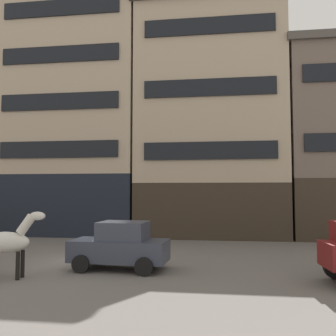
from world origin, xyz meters
TOP-DOWN VIEW (x-y plane):
  - ground_plane at (0.00, 0.00)m, footprint 120.00×120.00m
  - building_center_left at (-5.09, 10.24)m, footprint 10.10×5.87m
  - building_center_right at (4.74, 10.24)m, footprint 10.25×5.87m
  - draft_horse at (-2.02, -3.01)m, footprint 2.35×0.72m
  - sedan_dark at (1.47, -1.13)m, footprint 3.79×2.04m

SIDE VIEW (x-z plane):
  - ground_plane at x=0.00m, z-range 0.00..0.00m
  - sedan_dark at x=1.47m, z-range 0.00..1.83m
  - draft_horse at x=-2.02m, z-range 0.12..2.42m
  - building_center_right at x=4.74m, z-range 0.04..15.92m
  - building_center_left at x=-5.09m, z-range 0.04..17.38m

